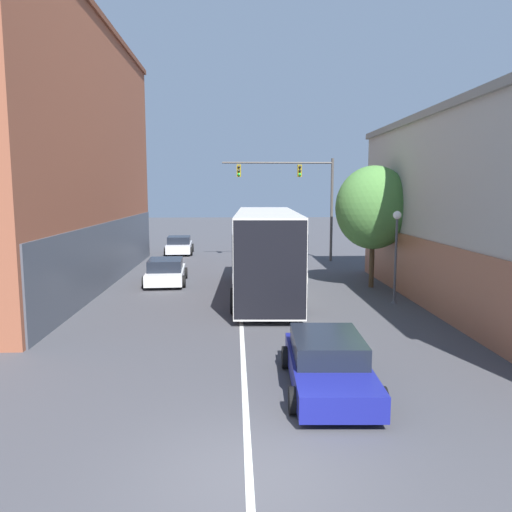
# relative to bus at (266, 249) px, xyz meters

# --- Properties ---
(ground_plane) EXTENTS (160.00, 160.00, 0.00)m
(ground_plane) POSITION_rel_bus_xyz_m (-1.20, -14.47, -2.13)
(ground_plane) COLOR #424247
(lane_center_line) EXTENTS (0.14, 41.49, 0.01)m
(lane_center_line) POSITION_rel_bus_xyz_m (-1.20, 0.28, -2.13)
(lane_center_line) COLOR silver
(lane_center_line) RESTS_ON ground_plane
(building_left_brick) EXTENTS (6.56, 22.26, 13.08)m
(building_left_brick) POSITION_rel_bus_xyz_m (-10.82, 3.29, 4.51)
(building_left_brick) COLOR #995138
(building_left_brick) RESTS_ON ground_plane
(bus) EXTENTS (3.23, 10.91, 3.82)m
(bus) POSITION_rel_bus_xyz_m (0.00, 0.00, 0.00)
(bus) COLOR silver
(bus) RESTS_ON ground_plane
(hatchback_foreground) EXTENTS (2.23, 4.56, 1.24)m
(hatchback_foreground) POSITION_rel_bus_xyz_m (0.83, -10.68, -1.54)
(hatchback_foreground) COLOR navy
(hatchback_foreground) RESTS_ON ground_plane
(parked_car_left_near) EXTENTS (2.28, 4.27, 1.28)m
(parked_car_left_near) POSITION_rel_bus_xyz_m (-4.97, 3.18, -1.53)
(parked_car_left_near) COLOR silver
(parked_car_left_near) RESTS_ON ground_plane
(parked_car_left_mid) EXTENTS (2.20, 3.90, 1.33)m
(parked_car_left_mid) POSITION_rel_bus_xyz_m (-5.59, 15.18, -1.50)
(parked_car_left_mid) COLOR silver
(parked_car_left_mid) RESTS_ON ground_plane
(traffic_signal_gantry) EXTENTS (7.40, 0.36, 6.85)m
(traffic_signal_gantry) POSITION_rel_bus_xyz_m (2.99, 11.01, 2.78)
(traffic_signal_gantry) COLOR #514C47
(traffic_signal_gantry) RESTS_ON ground_plane
(street_lamp) EXTENTS (0.35, 0.35, 3.91)m
(street_lamp) POSITION_rel_bus_xyz_m (5.33, -1.77, 0.32)
(street_lamp) COLOR #47474C
(street_lamp) RESTS_ON ground_plane
(street_tree_near) EXTENTS (3.67, 3.30, 5.94)m
(street_tree_near) POSITION_rel_bus_xyz_m (5.31, 1.74, 1.78)
(street_tree_near) COLOR #4C3823
(street_tree_near) RESTS_ON ground_plane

